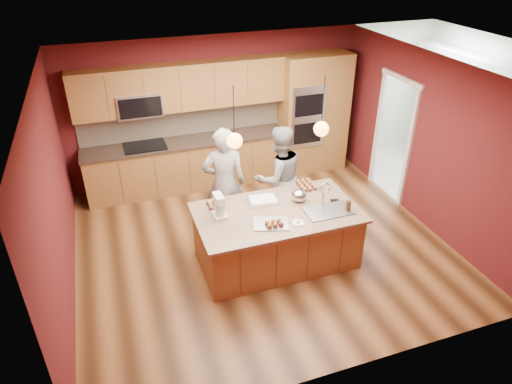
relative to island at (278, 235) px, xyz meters
name	(u,v)px	position (x,y,z in m)	size (l,w,h in m)	color
floor	(261,244)	(-0.09, 0.42, -0.43)	(5.50, 5.50, 0.00)	#402512
ceiling	(263,72)	(-0.09, 0.42, 2.27)	(5.50, 5.50, 0.00)	silver
wall_back	(217,109)	(-0.09, 2.92, 0.92)	(5.50, 5.50, 0.00)	#531518
wall_front	(350,278)	(-0.09, -2.08, 0.92)	(5.50, 5.50, 0.00)	#531518
wall_left	(54,200)	(-2.84, 0.42, 0.92)	(5.00, 5.00, 0.00)	#531518
wall_right	(425,141)	(2.66, 0.42, 0.92)	(5.00, 5.00, 0.00)	#531518
cabinet_run	(185,137)	(-0.77, 2.67, 0.55)	(3.74, 0.64, 2.30)	brown
oven_column	(313,114)	(1.75, 2.62, 0.72)	(1.30, 0.62, 2.30)	brown
doorway_trim	(392,140)	(2.64, 1.22, 0.62)	(0.08, 1.11, 2.20)	silver
laundry_room	(463,74)	(4.26, 1.62, 1.52)	(2.60, 2.70, 2.70)	beige
pendant_left	(234,141)	(-0.61, 0.00, 1.57)	(0.20, 0.20, 0.80)	black
pendant_right	(321,129)	(0.58, 0.00, 1.57)	(0.20, 0.20, 0.80)	black
island	(278,235)	(0.00, 0.00, 0.00)	(2.29, 1.29, 1.22)	brown
person_left	(224,184)	(-0.53, 0.90, 0.48)	(0.66, 0.43, 1.82)	black
person_right	(279,178)	(0.36, 0.90, 0.43)	(0.83, 0.65, 1.72)	slate
stand_mixer	(219,207)	(-0.81, 0.15, 0.56)	(0.19, 0.26, 0.34)	white
sheet_cake	(263,200)	(-0.11, 0.32, 0.43)	(0.47, 0.37, 0.05)	silver
cooling_rack	(271,224)	(-0.21, -0.27, 0.42)	(0.46, 0.33, 0.02)	#B4B5BB
mixing_bowl	(299,196)	(0.39, 0.17, 0.50)	(0.23, 0.23, 0.19)	silver
plate	(298,223)	(0.14, -0.36, 0.42)	(0.17, 0.17, 0.01)	white
tumbler	(348,206)	(0.93, -0.29, 0.49)	(0.08, 0.08, 0.15)	#372311
phone	(334,200)	(0.88, 0.01, 0.42)	(0.12, 0.07, 0.01)	black
cupcakes_left	(215,204)	(-0.80, 0.42, 0.45)	(0.24, 0.24, 0.07)	#B37947
cupcakes_rack	(274,223)	(-0.19, -0.33, 0.47)	(0.25, 0.17, 0.08)	#B37947
cupcakes_right	(306,185)	(0.66, 0.50, 0.45)	(0.25, 0.34, 0.08)	#B37947
washer	(453,156)	(4.13, 1.29, 0.05)	(0.59, 0.61, 0.96)	white
dryer	(429,142)	(4.13, 2.00, 0.03)	(0.57, 0.59, 0.92)	white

